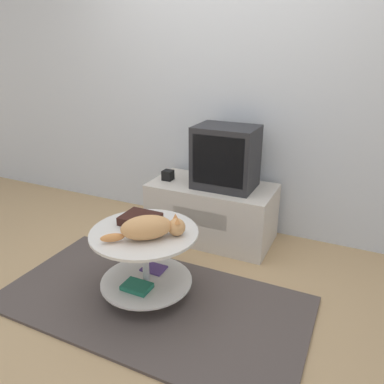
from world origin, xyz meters
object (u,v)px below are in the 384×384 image
(dvd_box, at_px, (140,219))
(cat, at_px, (150,228))
(tv, at_px, (226,157))
(speaker, at_px, (168,175))

(dvd_box, distance_m, cat, 0.23)
(dvd_box, bearing_deg, tv, 73.91)
(speaker, xyz_separation_m, dvd_box, (0.25, -0.83, -0.01))
(tv, height_order, cat, tv)
(cat, bearing_deg, tv, 45.40)
(speaker, relative_size, cat, 0.20)
(speaker, distance_m, cat, 1.07)
(dvd_box, xyz_separation_m, cat, (0.17, -0.15, 0.04))
(dvd_box, height_order, cat, cat)
(tv, relative_size, cat, 1.20)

